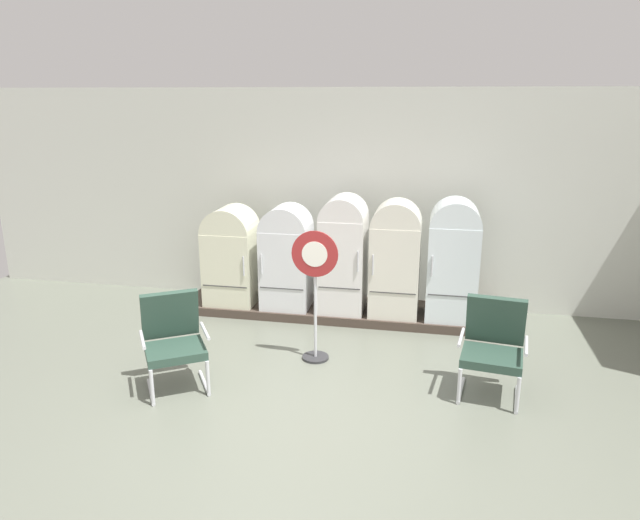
# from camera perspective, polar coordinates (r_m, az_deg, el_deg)

# --- Properties ---
(ground) EXTENTS (12.00, 10.00, 0.05)m
(ground) POSITION_cam_1_polar(r_m,az_deg,el_deg) (5.75, -3.42, -16.47)
(ground) COLOR #64695B
(back_wall) EXTENTS (11.76, 0.12, 3.17)m
(back_wall) POSITION_cam_1_polar(r_m,az_deg,el_deg) (8.56, 2.58, 6.20)
(back_wall) COLOR silver
(back_wall) RESTS_ON ground
(display_plinth) EXTENTS (4.50, 0.95, 0.12)m
(display_plinth) POSITION_cam_1_polar(r_m,az_deg,el_deg) (8.36, 1.78, -4.96)
(display_plinth) COLOR #44372F
(display_plinth) RESTS_ON ground
(refrigerator_0) EXTENTS (0.71, 0.67, 1.42)m
(refrigerator_0) POSITION_cam_1_polar(r_m,az_deg,el_deg) (8.39, -8.79, 0.69)
(refrigerator_0) COLOR beige
(refrigerator_0) RESTS_ON display_plinth
(refrigerator_1) EXTENTS (0.67, 0.62, 1.47)m
(refrigerator_1) POSITION_cam_1_polar(r_m,az_deg,el_deg) (8.12, -3.35, 0.58)
(refrigerator_1) COLOR white
(refrigerator_1) RESTS_ON display_plinth
(refrigerator_2) EXTENTS (0.62, 0.68, 1.63)m
(refrigerator_2) POSITION_cam_1_polar(r_m,az_deg,el_deg) (7.96, 2.32, 0.97)
(refrigerator_2) COLOR white
(refrigerator_2) RESTS_ON display_plinth
(refrigerator_3) EXTENTS (0.66, 0.62, 1.59)m
(refrigerator_3) POSITION_cam_1_polar(r_m,az_deg,el_deg) (7.86, 7.48, 0.47)
(refrigerator_3) COLOR silver
(refrigerator_3) RESTS_ON display_plinth
(refrigerator_4) EXTENTS (0.66, 0.67, 1.63)m
(refrigerator_4) POSITION_cam_1_polar(r_m,az_deg,el_deg) (7.87, 13.05, 0.38)
(refrigerator_4) COLOR white
(refrigerator_4) RESTS_ON display_plinth
(armchair_left) EXTENTS (0.86, 0.88, 1.04)m
(armchair_left) POSITION_cam_1_polar(r_m,az_deg,el_deg) (6.42, -14.33, -7.41)
(armchair_left) COLOR silver
(armchair_left) RESTS_ON ground
(armchair_right) EXTENTS (0.74, 0.73, 1.04)m
(armchair_right) POSITION_cam_1_polar(r_m,az_deg,el_deg) (6.34, 16.79, -7.90)
(armchair_right) COLOR silver
(armchair_right) RESTS_ON ground
(sign_stand) EXTENTS (0.54, 0.32, 1.59)m
(sign_stand) POSITION_cam_1_polar(r_m,az_deg,el_deg) (6.70, -0.49, -3.18)
(sign_stand) COLOR #2D2D30
(sign_stand) RESTS_ON ground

